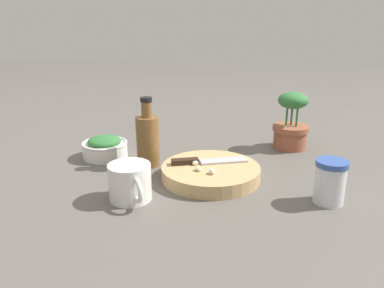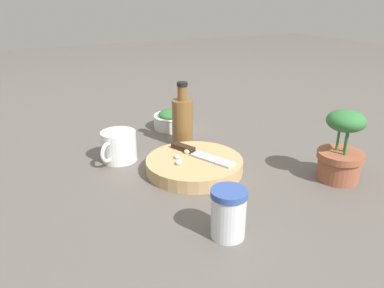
# 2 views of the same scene
# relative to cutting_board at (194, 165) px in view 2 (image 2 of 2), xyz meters

# --- Properties ---
(ground_plane) EXTENTS (5.00, 5.00, 0.00)m
(ground_plane) POSITION_rel_cutting_board_xyz_m (-0.07, 0.05, -0.02)
(ground_plane) COLOR #56514C
(cutting_board) EXTENTS (0.24, 0.24, 0.03)m
(cutting_board) POSITION_rel_cutting_board_xyz_m (0.00, 0.00, 0.00)
(cutting_board) COLOR tan
(cutting_board) RESTS_ON ground_plane
(chef_knife) EXTENTS (0.18, 0.10, 0.01)m
(chef_knife) POSITION_rel_cutting_board_xyz_m (-0.02, 0.02, 0.02)
(chef_knife) COLOR black
(chef_knife) RESTS_ON cutting_board
(garlic_cloves) EXTENTS (0.07, 0.06, 0.01)m
(garlic_cloves) POSITION_rel_cutting_board_xyz_m (-0.01, -0.03, 0.02)
(garlic_cloves) COLOR #E9E8C2
(garlic_cloves) RESTS_ON cutting_board
(herb_bowl) EXTENTS (0.13, 0.13, 0.06)m
(herb_bowl) POSITION_rel_cutting_board_xyz_m (-0.32, 0.08, 0.01)
(herb_bowl) COLOR silver
(herb_bowl) RESTS_ON ground_plane
(spice_jar) EXTENTS (0.07, 0.07, 0.10)m
(spice_jar) POSITION_rel_cutting_board_xyz_m (0.27, -0.07, 0.03)
(spice_jar) COLOR silver
(spice_jar) RESTS_ON ground_plane
(coffee_mug) EXTENTS (0.10, 0.11, 0.08)m
(coffee_mug) POSITION_rel_cutting_board_xyz_m (-0.15, -0.15, 0.02)
(coffee_mug) COLOR silver
(coffee_mug) RESTS_ON ground_plane
(oil_bottle) EXTENTS (0.06, 0.06, 0.19)m
(oil_bottle) POSITION_rel_cutting_board_xyz_m (-0.18, 0.05, 0.06)
(oil_bottle) COLOR brown
(oil_bottle) RESTS_ON ground_plane
(potted_herb) EXTENTS (0.11, 0.11, 0.17)m
(potted_herb) POSITION_rel_cutting_board_xyz_m (0.19, 0.29, 0.06)
(potted_herb) COLOR #935138
(potted_herb) RESTS_ON ground_plane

